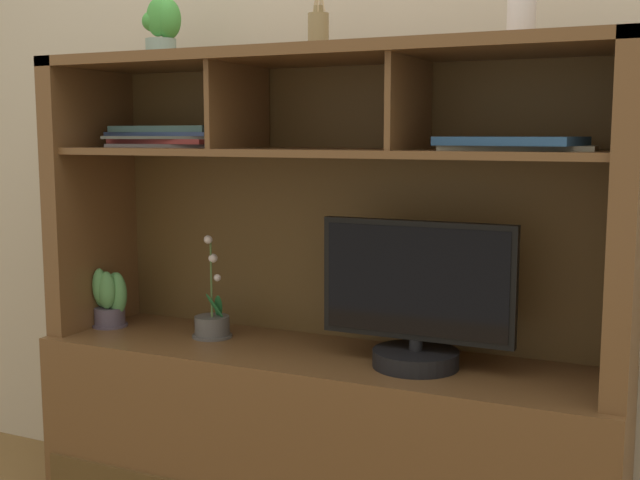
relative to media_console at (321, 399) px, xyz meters
The scene contains 10 objects.
back_wall 1.00m from the media_console, 90.00° to the left, with size 6.00×0.02×2.80m, color beige.
media_console is the anchor object (origin of this frame).
tv_monitor 0.43m from the media_console, ahead, with size 0.52×0.23×0.39m.
potted_orchid 0.41m from the media_console, behind, with size 0.12×0.12×0.31m.
potted_fern 0.77m from the media_console, behind, with size 0.12×0.11×0.19m.
magazine_stack_left 0.91m from the media_console, ahead, with size 0.38×0.26×0.03m.
magazine_stack_centre 0.91m from the media_console, behind, with size 0.44×0.30×0.06m.
diffuser_bottle 1.04m from the media_console, 90.00° to the right, with size 0.06×0.06×0.29m.
potted_succulent 1.21m from the media_console, behind, with size 0.13×0.11×0.18m.
ceramic_vase 1.19m from the media_console, ahead, with size 0.07×0.07×0.15m.
Camera 1 is at (0.94, -2.00, 1.19)m, focal length 44.82 mm.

